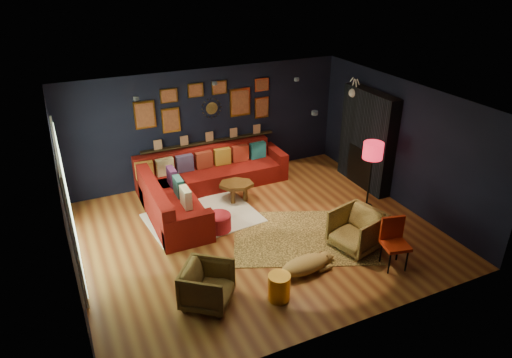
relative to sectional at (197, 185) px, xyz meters
name	(u,v)px	position (x,y,z in m)	size (l,w,h in m)	color
floor	(258,233)	(0.61, -1.81, -0.32)	(6.50, 6.50, 0.00)	#925A27
room_walls	(259,157)	(0.61, -1.81, 1.27)	(6.50, 6.50, 6.50)	black
sectional	(197,185)	(0.00, 0.00, 0.00)	(3.41, 2.69, 0.86)	maroon
ledge	(210,142)	(0.61, 0.87, 0.60)	(3.20, 0.12, 0.04)	black
gallery_wall	(207,104)	(0.60, 0.91, 1.48)	(3.15, 0.04, 1.02)	gold
sunburst_mirror	(212,108)	(0.71, 0.91, 1.38)	(0.47, 0.16, 0.47)	silver
fireplace	(366,143)	(3.71, -0.91, 0.70)	(0.31, 1.60, 2.20)	black
deer_head	(359,92)	(3.75, -0.41, 1.73)	(0.50, 0.28, 0.45)	white
sliding_door	(68,204)	(-2.60, -1.21, 0.78)	(0.06, 2.80, 2.20)	white
ceiling_spots	(240,92)	(0.61, -1.01, 2.24)	(3.30, 2.50, 0.06)	black
shag_rug	(203,218)	(-0.19, -0.86, -0.31)	(2.14, 1.56, 0.03)	silver
leopard_rug	(303,237)	(1.33, -2.29, -0.32)	(2.61, 1.87, 0.01)	#D8AB54
coffee_table	(237,186)	(0.74, -0.41, 0.01)	(0.91, 0.79, 0.38)	#553719
pouf	(218,222)	(-0.05, -1.41, -0.13)	(0.49, 0.49, 0.32)	maroon
armchair_left	(207,284)	(-0.91, -3.25, 0.04)	(0.71, 0.66, 0.73)	#BD9143
armchair_right	(357,228)	(2.02, -2.97, 0.08)	(0.79, 0.74, 0.81)	#BD9143
gold_stool	(279,287)	(0.11, -3.62, -0.10)	(0.35, 0.35, 0.44)	gold
orange_chair	(394,238)	(2.27, -3.65, 0.20)	(0.50, 0.50, 0.89)	black
floor_lamp	(373,154)	(3.11, -1.86, 0.90)	(0.41, 0.41, 1.46)	black
dog	(305,262)	(0.80, -3.23, -0.11)	(1.23, 0.60, 0.39)	#B1854B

